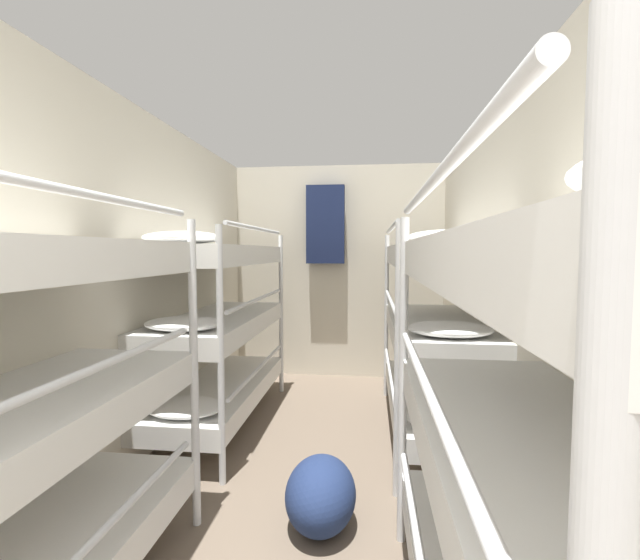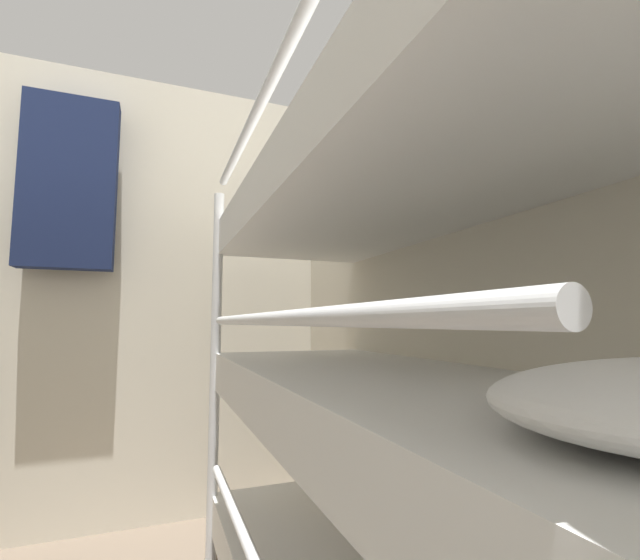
{
  "view_description": "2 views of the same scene",
  "coord_description": "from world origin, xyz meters",
  "views": [
    {
      "loc": [
        0.38,
        0.25,
        1.5
      ],
      "look_at": [
        -0.1,
        4.33,
        1.22
      ],
      "focal_mm": 24.0,
      "sensor_mm": 36.0,
      "label": 1
    },
    {
      "loc": [
        0.31,
        2.75,
        1.09
      ],
      "look_at": [
        0.74,
        3.88,
        1.21
      ],
      "focal_mm": 24.0,
      "sensor_mm": 36.0,
      "label": 2
    }
  ],
  "objects": [
    {
      "name": "wall_back",
      "position": [
        0.0,
        5.36,
        1.25
      ],
      "size": [
        2.58,
        0.06,
        2.51
      ],
      "color": "beige",
      "rests_on": "ground_plane"
    },
    {
      "name": "bunk_stack_right_far",
      "position": [
        0.89,
        3.68,
        0.89
      ],
      "size": [
        0.7,
        1.89,
        1.7
      ],
      "color": "silver",
      "rests_on": "ground_plane"
    },
    {
      "name": "hanging_coat",
      "position": [
        -0.14,
        5.21,
        1.81
      ],
      "size": [
        0.44,
        0.12,
        0.9
      ],
      "color": "#192347"
    }
  ]
}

